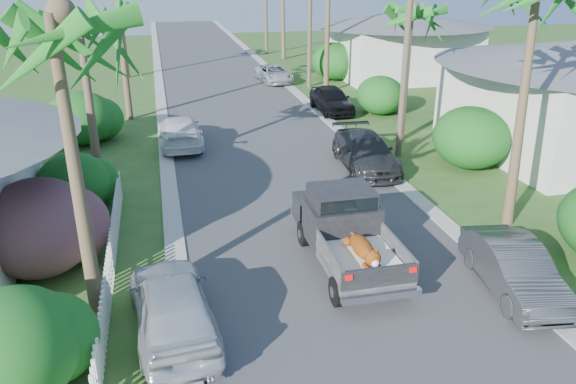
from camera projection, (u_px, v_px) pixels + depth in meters
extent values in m
plane|color=#29541F|center=(399.00, 369.00, 11.67)|extent=(120.00, 120.00, 0.00)
cube|color=#38383A|center=(233.00, 101.00, 34.18)|extent=(8.00, 100.00, 0.02)
cube|color=#A5A39E|center=(161.00, 104.00, 33.27)|extent=(0.60, 100.00, 0.06)
cube|color=#A5A39E|center=(301.00, 97.00, 35.07)|extent=(0.60, 100.00, 0.06)
cylinder|color=black|center=(338.00, 291.00, 13.73)|extent=(0.28, 0.76, 0.76)
cylinder|color=black|center=(403.00, 283.00, 14.08)|extent=(0.28, 0.76, 0.76)
cylinder|color=black|center=(305.00, 233.00, 16.65)|extent=(0.28, 0.76, 0.76)
cylinder|color=black|center=(359.00, 228.00, 17.01)|extent=(0.28, 0.76, 0.76)
cube|color=slate|center=(362.00, 266.00, 14.40)|extent=(1.90, 2.40, 0.24)
cube|color=slate|center=(328.00, 257.00, 14.06)|extent=(0.06, 2.40, 0.55)
cube|color=slate|center=(397.00, 249.00, 14.45)|extent=(0.06, 2.40, 0.55)
cube|color=black|center=(380.00, 277.00, 13.21)|extent=(1.92, 0.08, 0.52)
cube|color=silver|center=(382.00, 296.00, 13.23)|extent=(1.98, 0.18, 0.18)
cube|color=red|center=(349.00, 278.00, 12.95)|extent=(0.18, 0.05, 0.14)
cube|color=red|center=(413.00, 270.00, 13.28)|extent=(0.18, 0.05, 0.14)
cube|color=black|center=(341.00, 221.00, 15.90)|extent=(1.94, 1.65, 1.10)
cube|color=black|center=(341.00, 197.00, 15.62)|extent=(1.70, 1.35, 0.55)
cube|color=black|center=(349.00, 208.00, 15.03)|extent=(1.60, 0.05, 0.45)
cube|color=black|center=(328.00, 208.00, 17.08)|extent=(1.94, 1.20, 0.80)
cube|color=white|center=(363.00, 259.00, 14.32)|extent=(1.70, 2.10, 0.16)
ellipsoid|color=orange|center=(362.00, 247.00, 14.30)|extent=(0.48, 1.25, 0.43)
sphere|color=orange|center=(373.00, 258.00, 13.59)|extent=(0.40, 0.40, 0.40)
ellipsoid|color=white|center=(362.00, 250.00, 14.34)|extent=(0.32, 0.86, 0.18)
imported|color=#323437|center=(514.00, 269.00, 14.20)|extent=(1.91, 4.11, 1.31)
imported|color=#282A2D|center=(366.00, 152.00, 22.75)|extent=(2.17, 4.85, 1.38)
imported|color=black|center=(331.00, 100.00, 31.32)|extent=(1.74, 4.24, 1.44)
imported|color=silver|center=(274.00, 74.00, 39.23)|extent=(2.28, 4.35, 1.17)
imported|color=silver|center=(172.00, 305.00, 12.54)|extent=(2.13, 4.46, 1.47)
imported|color=white|center=(180.00, 132.00, 25.58)|extent=(1.98, 4.68, 1.35)
cone|color=brown|center=(78.00, 186.00, 11.74)|extent=(0.36, 0.71, 7.01)
cone|color=brown|center=(90.00, 107.00, 19.87)|extent=(0.36, 0.61, 6.21)
cone|color=brown|center=(122.00, 43.00, 28.70)|extent=(0.36, 0.36, 8.00)
cone|color=brown|center=(123.00, 32.00, 39.69)|extent=(0.36, 0.75, 6.51)
cone|color=brown|center=(522.00, 108.00, 16.96)|extent=(0.36, 0.73, 7.51)
cone|color=brown|center=(406.00, 77.00, 25.42)|extent=(0.36, 0.54, 6.01)
cone|color=brown|center=(328.00, 27.00, 34.82)|extent=(0.36, 0.36, 8.20)
cone|color=brown|center=(283.00, 18.00, 47.76)|extent=(0.36, 0.63, 6.81)
ellipsoid|color=#164E17|center=(11.00, 348.00, 10.58)|extent=(2.60, 2.86, 2.20)
ellipsoid|color=#A3175E|center=(39.00, 227.00, 14.94)|extent=(3.00, 3.30, 2.60)
ellipsoid|color=#164E17|center=(74.00, 183.00, 18.74)|extent=(2.40, 2.64, 2.00)
ellipsoid|color=#164E17|center=(80.00, 118.00, 25.75)|extent=(3.20, 3.52, 2.40)
ellipsoid|color=#164E17|center=(471.00, 138.00, 22.73)|extent=(3.00, 3.30, 2.50)
ellipsoid|color=#164E17|center=(380.00, 95.00, 30.85)|extent=(2.60, 2.86, 2.10)
ellipsoid|color=#164E17|center=(334.00, 61.00, 39.87)|extent=(3.20, 3.52, 2.60)
cube|color=white|center=(112.00, 255.00, 15.17)|extent=(0.10, 11.00, 1.00)
cube|color=silver|center=(568.00, 109.00, 24.47)|extent=(8.00, 9.00, 3.80)
cube|color=silver|center=(400.00, 52.00, 40.73)|extent=(9.00, 8.00, 3.60)
cone|color=#595B60|center=(403.00, 19.00, 39.85)|extent=(6.48, 6.48, 1.00)
cylinder|color=brown|center=(406.00, 51.00, 22.84)|extent=(0.26, 0.26, 9.00)
cylinder|color=brown|center=(310.00, 18.00, 36.35)|extent=(0.26, 0.26, 9.00)
cylinder|color=brown|center=(266.00, 2.00, 49.86)|extent=(0.26, 0.26, 9.00)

